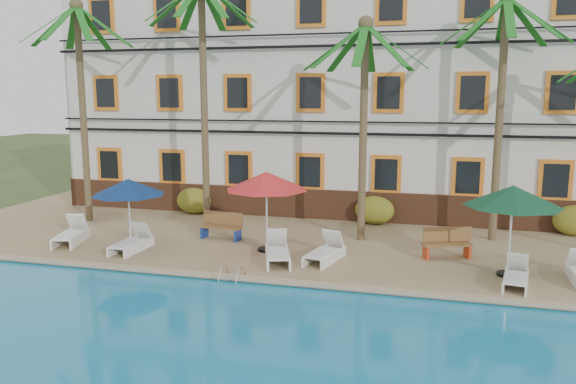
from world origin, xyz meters
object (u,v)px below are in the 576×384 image
(umbrella_blue, at_px, (128,187))
(umbrella_green, at_px, (513,197))
(lounger_c, at_px, (277,252))
(bench_left, at_px, (222,225))
(bench_right, at_px, (446,243))
(lounger_d, at_px, (325,252))
(lounger_e, at_px, (516,276))
(lounger_a, at_px, (71,234))
(palm_d, at_px, (502,84))
(palm_a, at_px, (81,82))
(umbrella_red, at_px, (266,181))
(palm_b, at_px, (203,72))
(lounger_b, at_px, (132,242))
(pool_ladder, at_px, (232,279))
(palm_c, at_px, (364,99))

(umbrella_blue, bearing_deg, umbrella_green, 0.82)
(lounger_c, relative_size, bench_left, 1.32)
(umbrella_green, bearing_deg, bench_right, 139.37)
(lounger_d, bearing_deg, lounger_e, -9.82)
(lounger_d, distance_m, bench_right, 3.74)
(lounger_c, distance_m, bench_right, 5.18)
(bench_left, bearing_deg, lounger_c, -38.97)
(lounger_a, distance_m, lounger_e, 13.96)
(lounger_e, bearing_deg, bench_left, 164.39)
(palm_d, distance_m, umbrella_green, 5.05)
(palm_d, bearing_deg, lounger_e, -87.95)
(umbrella_green, xyz_separation_m, lounger_a, (-13.83, -0.01, -1.93))
(palm_d, xyz_separation_m, lounger_e, (0.17, -4.83, -5.01))
(palm_a, xyz_separation_m, umbrella_red, (8.11, -2.41, -3.15))
(palm_b, height_order, lounger_e, palm_b)
(lounger_c, bearing_deg, umbrella_red, 121.64)
(palm_d, bearing_deg, lounger_b, -158.66)
(umbrella_green, relative_size, lounger_d, 1.35)
(lounger_e, distance_m, pool_ladder, 7.49)
(umbrella_blue, distance_m, umbrella_red, 4.44)
(lounger_b, bearing_deg, umbrella_red, 14.74)
(palm_d, distance_m, bench_right, 5.69)
(umbrella_green, bearing_deg, lounger_e, -82.33)
(palm_b, bearing_deg, lounger_b, -105.61)
(palm_d, xyz_separation_m, pool_ladder, (-7.18, -6.26, -5.27))
(lounger_c, bearing_deg, palm_a, 158.42)
(lounger_b, xyz_separation_m, bench_left, (2.23, 2.14, 0.19))
(palm_a, xyz_separation_m, palm_d, (15.21, 0.89, -0.12))
(palm_b, bearing_deg, lounger_e, -21.54)
(palm_a, relative_size, palm_c, 1.14)
(palm_a, height_order, umbrella_red, palm_a)
(umbrella_green, relative_size, lounger_b, 1.44)
(umbrella_red, relative_size, lounger_c, 1.29)
(lounger_d, distance_m, bench_left, 4.30)
(palm_d, xyz_separation_m, bench_right, (-1.57, -2.62, -4.80))
(palm_c, relative_size, palm_d, 0.90)
(palm_c, bearing_deg, lounger_b, -154.89)
(lounger_e, bearing_deg, palm_c, 141.08)
(umbrella_red, bearing_deg, palm_a, 163.45)
(lounger_c, bearing_deg, bench_right, 19.60)
(bench_left, bearing_deg, palm_d, 14.04)
(palm_d, distance_m, lounger_e, 6.97)
(lounger_d, bearing_deg, umbrella_green, -1.13)
(umbrella_red, bearing_deg, lounger_c, -58.36)
(palm_d, bearing_deg, umbrella_blue, -159.88)
(palm_d, bearing_deg, lounger_d, -142.29)
(bench_right, bearing_deg, umbrella_blue, -170.98)
(lounger_e, bearing_deg, umbrella_green, 97.67)
(palm_b, height_order, bench_right, palm_b)
(palm_a, height_order, umbrella_blue, palm_a)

